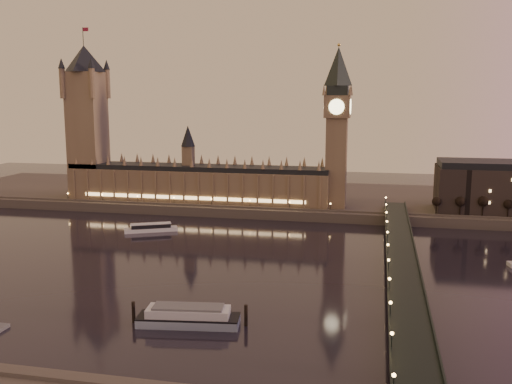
# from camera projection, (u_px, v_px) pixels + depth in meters

# --- Properties ---
(ground) EXTENTS (700.00, 700.00, 0.00)m
(ground) POSITION_uv_depth(u_px,v_px,m) (199.00, 263.00, 267.03)
(ground) COLOR black
(ground) RESTS_ON ground
(far_embankment) EXTENTS (560.00, 130.00, 6.00)m
(far_embankment) POSITION_uv_depth(u_px,v_px,m) (307.00, 199.00, 419.29)
(far_embankment) COLOR #423D35
(far_embankment) RESTS_ON ground
(palace_of_westminster) EXTENTS (180.00, 26.62, 52.00)m
(palace_of_westminster) POSITION_uv_depth(u_px,v_px,m) (197.00, 179.00, 388.47)
(palace_of_westminster) COLOR brown
(palace_of_westminster) RESTS_ON ground
(victoria_tower) EXTENTS (31.68, 31.68, 118.00)m
(victoria_tower) POSITION_uv_depth(u_px,v_px,m) (87.00, 113.00, 397.94)
(victoria_tower) COLOR brown
(victoria_tower) RESTS_ON ground
(big_ben) EXTENTS (17.68, 17.68, 104.00)m
(big_ben) POSITION_uv_depth(u_px,v_px,m) (337.00, 118.00, 361.80)
(big_ben) COLOR brown
(big_ben) RESTS_ON ground
(westminster_bridge) EXTENTS (13.20, 260.00, 15.30)m
(westminster_bridge) POSITION_uv_depth(u_px,v_px,m) (401.00, 264.00, 246.93)
(westminster_bridge) COLOR black
(westminster_bridge) RESTS_ON ground
(bare_tree_0) EXTENTS (6.04, 6.04, 12.28)m
(bare_tree_0) POSITION_uv_depth(u_px,v_px,m) (437.00, 200.00, 345.21)
(bare_tree_0) COLOR black
(bare_tree_0) RESTS_ON ground
(bare_tree_1) EXTENTS (6.04, 6.04, 12.28)m
(bare_tree_1) POSITION_uv_depth(u_px,v_px,m) (461.00, 201.00, 342.34)
(bare_tree_1) COLOR black
(bare_tree_1) RESTS_ON ground
(bare_tree_2) EXTENTS (6.04, 6.04, 12.28)m
(bare_tree_2) POSITION_uv_depth(u_px,v_px,m) (485.00, 202.00, 339.47)
(bare_tree_2) COLOR black
(bare_tree_2) RESTS_ON ground
(bare_tree_3) EXTENTS (6.04, 6.04, 12.28)m
(bare_tree_3) POSITION_uv_depth(u_px,v_px,m) (510.00, 203.00, 336.61)
(bare_tree_3) COLOR black
(bare_tree_3) RESTS_ON ground
(cruise_boat_a) EXTENTS (30.05, 19.20, 4.84)m
(cruise_boat_a) POSITION_uv_depth(u_px,v_px,m) (151.00, 228.00, 329.86)
(cruise_boat_a) COLOR silver
(cruise_boat_a) RESTS_ON ground
(moored_barge) EXTENTS (39.85, 14.37, 7.37)m
(moored_barge) POSITION_uv_depth(u_px,v_px,m) (188.00, 316.00, 194.25)
(moored_barge) COLOR #8293A6
(moored_barge) RESTS_ON ground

